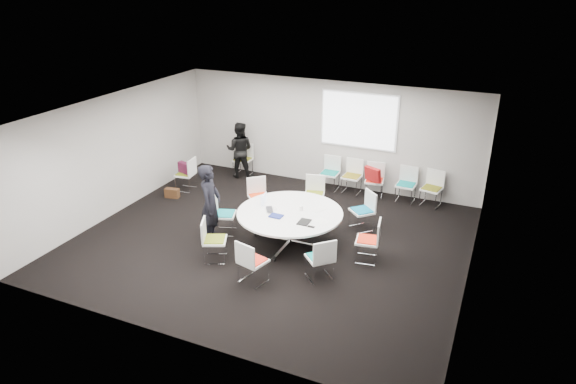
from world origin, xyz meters
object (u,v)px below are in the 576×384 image
at_px(chair_ring_e, 225,221).
at_px(laptop, 272,210).
at_px(conference_table, 290,220).
at_px(maroon_bag, 185,168).
at_px(chair_ring_b, 362,218).
at_px(person_back, 240,150).
at_px(brown_bag, 172,193).
at_px(chair_back_a, 330,179).
at_px(chair_ring_f, 215,248).
at_px(person_main, 210,205).
at_px(chair_person_back, 243,165).
at_px(chair_ring_c, 314,201).
at_px(chair_ring_g, 253,269).
at_px(chair_ring_d, 259,204).
at_px(chair_back_d, 406,191).
at_px(cup, 301,208).
at_px(chair_back_e, 431,195).
at_px(chair_spare_left, 186,180).
at_px(chair_ring_a, 368,248).
at_px(chair_ring_h, 320,266).
at_px(chair_back_c, 374,187).
at_px(chair_back_b, 352,183).

distance_m(chair_ring_e, laptop, 1.21).
bearing_deg(conference_table, maroon_bag, 157.04).
xyz_separation_m(chair_ring_b, person_back, (-4.01, 1.73, 0.51)).
bearing_deg(brown_bag, chair_ring_b, 2.93).
distance_m(conference_table, chair_back_a, 3.13).
bearing_deg(chair_back_a, chair_ring_f, 78.46).
bearing_deg(person_main, chair_person_back, 5.35).
distance_m(chair_ring_c, chair_ring_g, 3.29).
bearing_deg(person_back, chair_ring_d, 113.67).
distance_m(chair_ring_f, chair_back_d, 5.22).
height_order(chair_ring_e, person_back, person_back).
bearing_deg(chair_back_d, cup, 64.00).
height_order(chair_ring_b, maroon_bag, chair_ring_b).
bearing_deg(chair_ring_c, laptop, 67.02).
relative_size(chair_back_e, person_back, 0.56).
bearing_deg(chair_spare_left, person_main, -142.92).
height_order(chair_ring_a, person_main, person_main).
height_order(chair_back_a, chair_person_back, same).
height_order(chair_ring_f, maroon_bag, chair_ring_f).
distance_m(chair_ring_d, chair_ring_h, 3.06).
bearing_deg(chair_back_a, brown_bag, 31.28).
height_order(chair_ring_e, chair_ring_f, same).
distance_m(chair_ring_c, chair_back_c, 1.80).
distance_m(chair_ring_f, maroon_bag, 3.79).
bearing_deg(cup, chair_person_back, 135.25).
bearing_deg(person_main, laptop, -77.29).
height_order(chair_ring_c, chair_back_d, same).
relative_size(chair_ring_c, chair_spare_left, 1.00).
bearing_deg(chair_ring_a, maroon_bag, 64.48).
bearing_deg(person_main, chair_back_d, -54.77).
bearing_deg(person_back, conference_table, 118.41).
xyz_separation_m(chair_back_e, brown_bag, (-6.10, -2.15, -0.16)).
bearing_deg(chair_ring_f, conference_table, 114.59).
bearing_deg(chair_person_back, chair_back_d, -179.50).
bearing_deg(laptop, person_back, 7.46).
bearing_deg(cup, chair_ring_h, -54.01).
xyz_separation_m(conference_table, chair_spare_left, (-3.63, 1.55, -0.26)).
bearing_deg(chair_back_d, person_main, 51.30).
bearing_deg(brown_bag, chair_back_b, 27.62).
bearing_deg(chair_ring_e, chair_ring_g, 25.21).
bearing_deg(chair_back_a, conference_table, 93.78).
bearing_deg(chair_ring_a, chair_ring_e, 82.95).
bearing_deg(chair_person_back, chair_ring_e, 112.23).
bearing_deg(chair_ring_g, chair_ring_f, 173.75).
relative_size(person_main, brown_bag, 4.87).
relative_size(chair_person_back, cup, 9.78).
xyz_separation_m(chair_ring_d, chair_back_c, (2.22, 2.09, 0.00)).
xyz_separation_m(chair_ring_b, chair_back_a, (-1.42, 1.87, 0.00)).
relative_size(laptop, maroon_bag, 0.82).
bearing_deg(chair_ring_h, chair_ring_d, 94.20).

